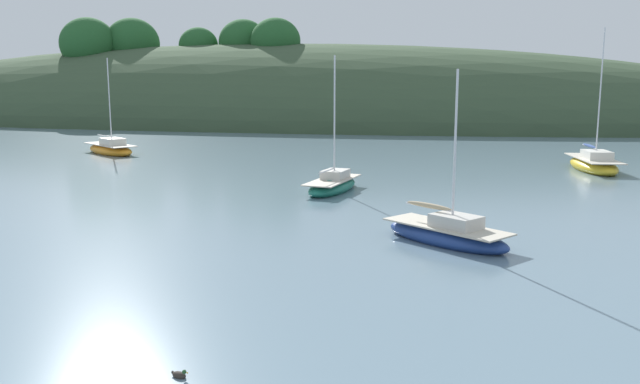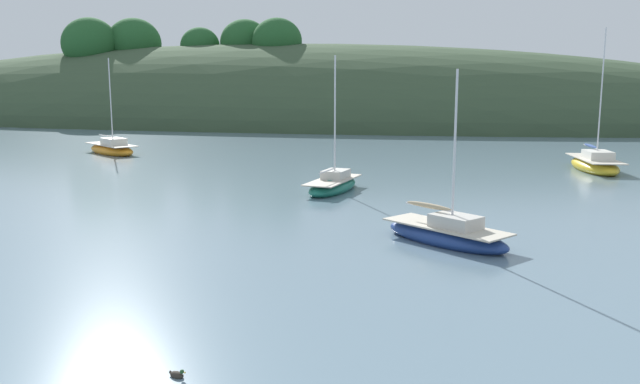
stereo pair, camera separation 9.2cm
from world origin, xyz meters
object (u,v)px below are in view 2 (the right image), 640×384
at_px(duck_trailing, 177,375).
at_px(sailboat_teal_outer, 112,149).
at_px(sailboat_grey_yawl, 447,234).
at_px(sailboat_orange_cutter, 333,185).
at_px(sailboat_blue_center, 595,164).

bearing_deg(duck_trailing, sailboat_teal_outer, 123.21).
relative_size(sailboat_teal_outer, sailboat_grey_yawl, 1.22).
relative_size(sailboat_teal_outer, sailboat_orange_cutter, 1.07).
bearing_deg(sailboat_blue_center, sailboat_orange_cutter, -141.10).
height_order(sailboat_teal_outer, sailboat_orange_cutter, sailboat_teal_outer).
height_order(sailboat_grey_yawl, sailboat_blue_center, sailboat_blue_center).
distance_m(sailboat_grey_yawl, duck_trailing, 13.79).
xyz_separation_m(sailboat_grey_yawl, duck_trailing, (-4.83, -12.92, -0.30)).
xyz_separation_m(sailboat_orange_cutter, sailboat_blue_center, (15.57, 12.56, 0.08)).
relative_size(sailboat_grey_yawl, sailboat_orange_cutter, 0.88).
distance_m(sailboat_orange_cutter, sailboat_blue_center, 20.00).
height_order(sailboat_teal_outer, sailboat_grey_yawl, sailboat_teal_outer).
xyz_separation_m(sailboat_orange_cutter, duck_trailing, (1.99, -23.37, -0.29)).
bearing_deg(duck_trailing, sailboat_blue_center, 69.30).
distance_m(sailboat_grey_yawl, sailboat_blue_center, 24.62).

